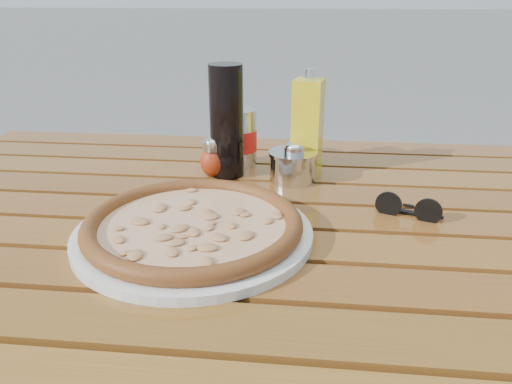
# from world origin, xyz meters

# --- Properties ---
(table) EXTENTS (1.40, 0.90, 0.75)m
(table) POSITION_xyz_m (0.00, -0.00, 0.67)
(table) COLOR #39230D
(table) RESTS_ON ground
(plate) EXTENTS (0.47, 0.47, 0.01)m
(plate) POSITION_xyz_m (-0.08, -0.10, 0.76)
(plate) COLOR silver
(plate) RESTS_ON table
(pizza) EXTENTS (0.46, 0.46, 0.03)m
(pizza) POSITION_xyz_m (-0.08, -0.10, 0.77)
(pizza) COLOR beige
(pizza) RESTS_ON plate
(pepper_shaker) EXTENTS (0.06, 0.06, 0.08)m
(pepper_shaker) POSITION_xyz_m (-0.10, 0.17, 0.79)
(pepper_shaker) COLOR #AA3113
(pepper_shaker) RESTS_ON table
(oregano_shaker) EXTENTS (0.06, 0.06, 0.08)m
(oregano_shaker) POSITION_xyz_m (0.06, 0.15, 0.79)
(oregano_shaker) COLOR #37431A
(oregano_shaker) RESTS_ON table
(dark_bottle) EXTENTS (0.09, 0.09, 0.22)m
(dark_bottle) POSITION_xyz_m (-0.08, 0.18, 0.86)
(dark_bottle) COLOR black
(dark_bottle) RESTS_ON table
(soda_can) EXTENTS (0.08, 0.08, 0.12)m
(soda_can) POSITION_xyz_m (-0.06, 0.24, 0.81)
(soda_can) COLOR silver
(soda_can) RESTS_ON table
(olive_oil_cruet) EXTENTS (0.06, 0.06, 0.21)m
(olive_oil_cruet) POSITION_xyz_m (0.08, 0.21, 0.85)
(olive_oil_cruet) COLOR gold
(olive_oil_cruet) RESTS_ON table
(parmesan_tin) EXTENTS (0.10, 0.10, 0.07)m
(parmesan_tin) POSITION_xyz_m (0.06, 0.16, 0.78)
(parmesan_tin) COLOR silver
(parmesan_tin) RESTS_ON table
(sunglasses) EXTENTS (0.11, 0.05, 0.04)m
(sunglasses) POSITION_xyz_m (0.25, 0.01, 0.77)
(sunglasses) COLOR black
(sunglasses) RESTS_ON table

